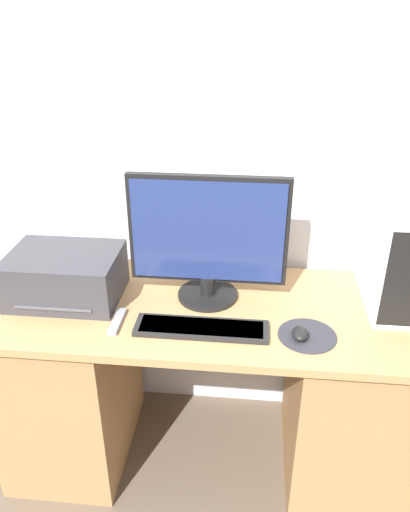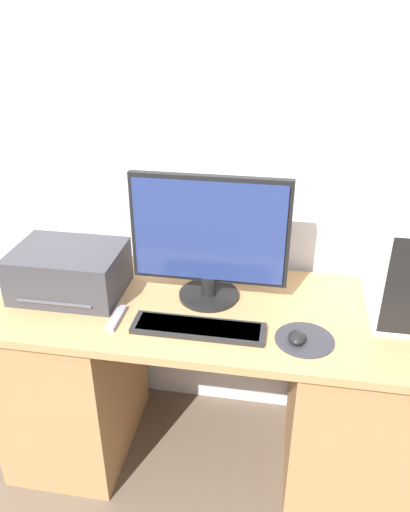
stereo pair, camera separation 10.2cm
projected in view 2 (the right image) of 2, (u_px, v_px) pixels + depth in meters
The scene contains 9 objects.
wall_back at pixel (224, 116), 1.85m from camera, with size 6.40×0.13×2.70m.
desk at pixel (206, 384), 1.98m from camera, with size 1.57×0.64×0.76m.
monitor at pixel (208, 237), 1.75m from camera, with size 0.56×0.22×0.47m.
keyboard at pixel (199, 328), 1.67m from camera, with size 0.45×0.12×0.02m.
mousepad at pixel (305, 340), 1.63m from camera, with size 0.19×0.19×0.00m.
mouse at pixel (297, 337), 1.61m from camera, with size 0.06×0.07×0.03m.
computer_tower at pixel (400, 257), 1.74m from camera, with size 0.18×0.44×0.38m.
printer at pixel (69, 271), 1.85m from camera, with size 0.40×0.30×0.18m.
remote_control at pixel (116, 318), 1.72m from camera, with size 0.03×0.15×0.02m.
Camera 2 is at (0.25, -1.18, 1.76)m, focal length 35.00 mm.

